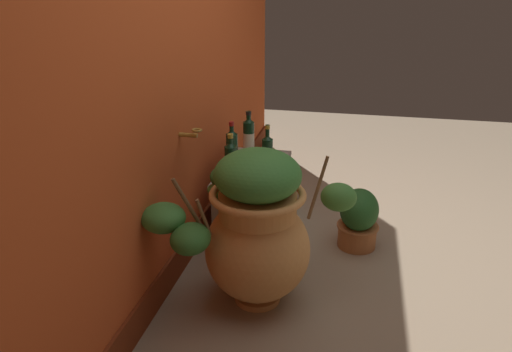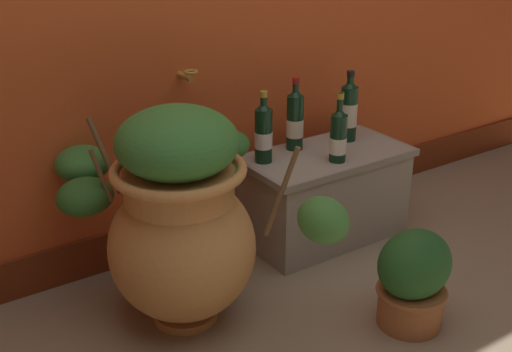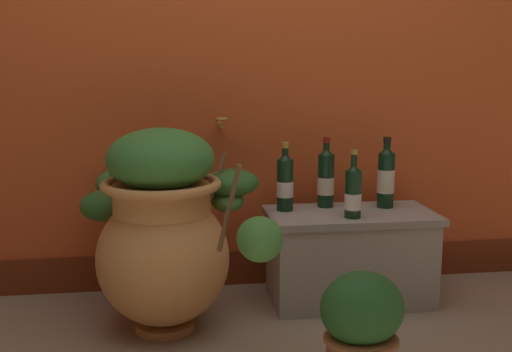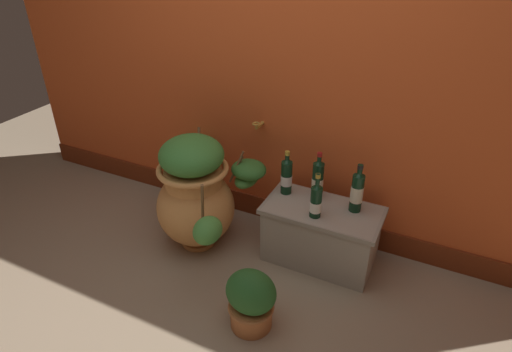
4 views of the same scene
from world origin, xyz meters
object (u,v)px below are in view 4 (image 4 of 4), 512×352
object	(u,v)px
wine_bottle_right	(287,175)
wine_bottle_back	(357,190)
wine_bottle_left	(316,200)
terracotta_urn	(197,192)
potted_shrub	(251,300)
wine_bottle_middle	(318,178)

from	to	relation	value
wine_bottle_right	wine_bottle_back	world-z (taller)	wine_bottle_back
wine_bottle_right	wine_bottle_left	bearing A→B (deg)	-32.80
terracotta_urn	potted_shrub	bearing A→B (deg)	-37.72
wine_bottle_back	wine_bottle_left	bearing A→B (deg)	-140.33
terracotta_urn	wine_bottle_right	world-z (taller)	terracotta_urn
wine_bottle_left	wine_bottle_middle	world-z (taller)	wine_bottle_middle
wine_bottle_right	wine_bottle_back	xyz separation A→B (m)	(0.46, -0.00, 0.01)
wine_bottle_left	potted_shrub	xyz separation A→B (m)	(-0.14, -0.60, -0.33)
terracotta_urn	wine_bottle_back	size ratio (longest dim) A/B	3.02
wine_bottle_back	potted_shrub	bearing A→B (deg)	-114.13
wine_bottle_middle	wine_bottle_right	size ratio (longest dim) A/B	1.05
terracotta_urn	wine_bottle_right	xyz separation A→B (m)	(0.53, 0.26, 0.13)
wine_bottle_middle	wine_bottle_right	xyz separation A→B (m)	(-0.20, -0.05, -0.00)
wine_bottle_left	wine_bottle_back	world-z (taller)	wine_bottle_back
wine_bottle_left	wine_bottle_right	world-z (taller)	wine_bottle_right
wine_bottle_back	terracotta_urn	bearing A→B (deg)	-165.33
wine_bottle_middle	wine_bottle_back	bearing A→B (deg)	-9.72
wine_bottle_middle	potted_shrub	world-z (taller)	wine_bottle_middle
wine_bottle_left	terracotta_urn	bearing A→B (deg)	-173.34
terracotta_urn	wine_bottle_right	distance (m)	0.60
wine_bottle_back	potted_shrub	world-z (taller)	wine_bottle_back
wine_bottle_left	potted_shrub	distance (m)	0.70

